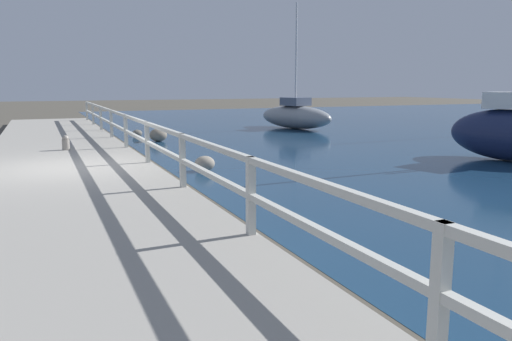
% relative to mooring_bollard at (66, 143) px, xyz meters
% --- Properties ---
extents(ground_plane, '(120.00, 120.00, 0.00)m').
position_rel_mooring_bollard_xyz_m(ground_plane, '(-0.12, -3.34, -0.47)').
color(ground_plane, '#4C473D').
extents(dock_walkway, '(3.87, 36.00, 0.25)m').
position_rel_mooring_bollard_xyz_m(dock_walkway, '(-0.12, -3.34, -0.34)').
color(dock_walkway, '#9E998E').
rests_on(dock_walkway, ground).
extents(railing, '(0.10, 32.50, 1.00)m').
position_rel_mooring_bollard_xyz_m(railing, '(1.71, -3.34, 0.47)').
color(railing, beige).
rests_on(railing, dock_walkway).
extents(boulder_upstream, '(0.41, 0.37, 0.30)m').
position_rel_mooring_bollard_xyz_m(boulder_upstream, '(3.00, 5.29, -0.31)').
color(boulder_upstream, '#666056').
rests_on(boulder_upstream, ground).
extents(boulder_near_dock, '(0.66, 0.59, 0.50)m').
position_rel_mooring_bollard_xyz_m(boulder_near_dock, '(3.44, 3.33, -0.22)').
color(boulder_near_dock, slate).
rests_on(boulder_near_dock, ground).
extents(boulder_mid_strip, '(0.51, 0.46, 0.38)m').
position_rel_mooring_bollard_xyz_m(boulder_mid_strip, '(3.05, -3.68, -0.28)').
color(boulder_mid_strip, gray).
rests_on(boulder_mid_strip, ground).
extents(mooring_bollard, '(0.21, 0.21, 0.43)m').
position_rel_mooring_bollard_xyz_m(mooring_bollard, '(0.00, 0.00, 0.00)').
color(mooring_bollard, gray).
rests_on(mooring_bollard, dock_walkway).
extents(sailboat_gray, '(2.65, 4.82, 5.95)m').
position_rel_mooring_bollard_xyz_m(sailboat_gray, '(10.87, 6.27, 0.16)').
color(sailboat_gray, gray).
rests_on(sailboat_gray, water_surface).
extents(sailboat_navy, '(2.03, 3.68, 5.28)m').
position_rel_mooring_bollard_xyz_m(sailboat_navy, '(11.46, -5.47, 0.36)').
color(sailboat_navy, '#192347').
rests_on(sailboat_navy, water_surface).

